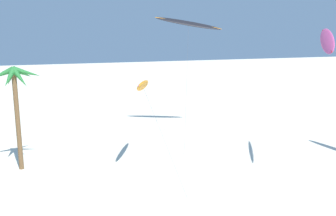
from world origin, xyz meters
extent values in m
cylinder|color=brown|center=(-9.51, 35.10, 4.46)|extent=(0.41, 0.41, 8.92)
cone|color=#287533|center=(-8.45, 34.94, 8.62)|extent=(2.36, 0.91, 1.14)
cone|color=#287533|center=(-8.84, 35.88, 8.50)|extent=(1.92, 2.08, 1.36)
cone|color=#287533|center=(-9.84, 35.87, 8.18)|extent=(1.31, 2.09, 1.90)
cone|color=#287533|center=(-10.55, 35.10, 8.52)|extent=(2.28, 0.57, 1.32)
cone|color=#287533|center=(-9.83, 34.22, 8.33)|extent=(1.26, 2.24, 1.67)
cone|color=#287533|center=(-9.02, 34.35, 8.26)|extent=(1.65, 2.08, 1.77)
ellipsoid|color=#EA5193|center=(13.77, 24.46, 11.39)|extent=(4.26, 5.83, 2.66)
ellipsoid|color=red|center=(13.77, 24.46, 11.42)|extent=(4.00, 5.51, 2.01)
ellipsoid|color=orange|center=(0.83, 31.38, 7.55)|extent=(3.30, 6.24, 1.85)
ellipsoid|color=#EA5193|center=(0.83, 31.38, 7.59)|extent=(2.84, 6.22, 1.20)
cylinder|color=#4C4C51|center=(1.50, 27.92, 3.72)|extent=(1.36, 6.92, 7.46)
ellipsoid|color=black|center=(9.36, 41.81, 13.02)|extent=(7.66, 3.44, 2.03)
ellipsoid|color=orange|center=(9.36, 41.81, 13.05)|extent=(7.55, 2.93, 1.66)
cylinder|color=#4C4C51|center=(7.51, 37.77, 6.48)|extent=(3.71, 8.09, 12.97)
camera|label=1|loc=(-7.64, 1.22, 11.99)|focal=39.42mm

